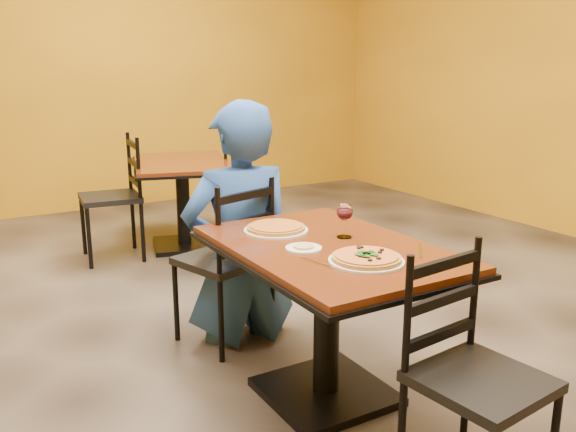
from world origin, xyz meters
TOP-DOWN VIEW (x-y plane):
  - floor at (0.00, 0.00)m, footprint 7.00×8.00m
  - wall_back at (0.00, 4.00)m, footprint 7.00×0.01m
  - table_main at (0.00, -0.50)m, footprint 0.83×1.23m
  - table_second at (0.32, 2.14)m, footprint 1.07×1.33m
  - chair_main_near at (0.08, -1.34)m, footprint 0.45×0.45m
  - chair_main_far at (-0.15, 0.30)m, footprint 0.53×0.53m
  - chair_second_left at (-0.30, 2.14)m, footprint 0.49×0.49m
  - chair_second_right at (0.93, 2.14)m, footprint 0.55×0.55m
  - diner at (-0.05, 0.30)m, footprint 0.70×0.50m
  - plate_main at (-0.01, -0.78)m, footprint 0.31×0.31m
  - pizza_main at (-0.01, -0.78)m, footprint 0.28×0.28m
  - plate_far at (-0.09, -0.19)m, footprint 0.31×0.31m
  - pizza_far at (-0.09, -0.19)m, footprint 0.28×0.28m
  - side_plate at (-0.13, -0.51)m, footprint 0.16×0.16m
  - dip at (-0.13, -0.51)m, footprint 0.09×0.09m
  - wine_glass at (0.13, -0.44)m, footprint 0.08×0.08m
  - fork at (-0.19, -0.69)m, footprint 0.05×0.19m
  - knife at (0.29, -0.78)m, footprint 0.15×0.17m

SIDE VIEW (x-z plane):
  - floor at x=0.00m, z-range -0.01..0.01m
  - chair_main_near at x=0.08m, z-range 0.00..0.91m
  - chair_second_right at x=0.93m, z-range 0.00..0.91m
  - chair_main_far at x=-0.15m, z-range 0.00..0.94m
  - chair_second_left at x=-0.30m, z-range 0.00..0.99m
  - table_second at x=0.32m, z-range 0.18..0.93m
  - table_main at x=0.00m, z-range 0.18..0.93m
  - diner at x=-0.05m, z-range 0.00..1.35m
  - fork at x=-0.19m, z-range 0.75..0.75m
  - knife at x=0.29m, z-range 0.75..0.75m
  - plate_main at x=-0.01m, z-range 0.75..0.76m
  - plate_far at x=-0.09m, z-range 0.75..0.76m
  - side_plate at x=-0.13m, z-range 0.75..0.76m
  - dip at x=-0.13m, z-range 0.76..0.77m
  - pizza_main at x=-0.01m, z-range 0.76..0.78m
  - pizza_far at x=-0.09m, z-range 0.76..0.78m
  - wine_glass at x=0.13m, z-range 0.75..0.93m
  - wall_back at x=0.00m, z-range 0.00..3.00m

